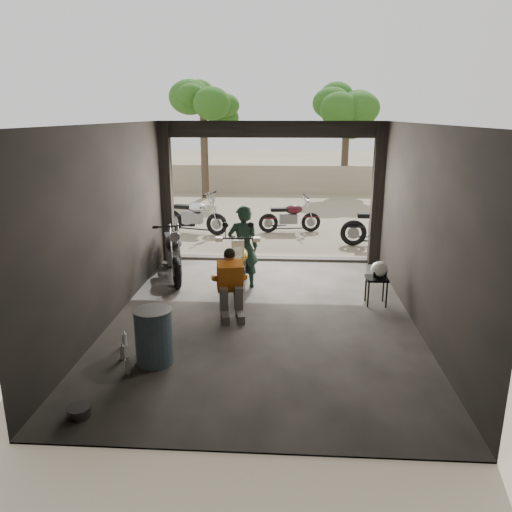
# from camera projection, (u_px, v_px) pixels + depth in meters

# --- Properties ---
(ground) EXTENTS (80.00, 80.00, 0.00)m
(ground) POSITION_uv_depth(u_px,v_px,m) (263.00, 319.00, 8.45)
(ground) COLOR #7A6D56
(ground) RESTS_ON ground
(garage) EXTENTS (7.00, 7.13, 3.20)m
(garage) POSITION_uv_depth(u_px,v_px,m) (265.00, 238.00, 8.62)
(garage) COLOR #2D2B28
(garage) RESTS_ON ground
(boundary_wall) EXTENTS (18.00, 0.30, 1.20)m
(boundary_wall) POSITION_uv_depth(u_px,v_px,m) (279.00, 179.00, 21.72)
(boundary_wall) COLOR gray
(boundary_wall) RESTS_ON ground
(tree_left) EXTENTS (2.20, 2.20, 5.60)m
(tree_left) POSITION_uv_depth(u_px,v_px,m) (203.00, 97.00, 19.53)
(tree_left) COLOR #382B1E
(tree_left) RESTS_ON ground
(tree_right) EXTENTS (2.20, 2.20, 5.00)m
(tree_right) POSITION_uv_depth(u_px,v_px,m) (347.00, 108.00, 20.74)
(tree_right) COLOR #382B1E
(tree_right) RESTS_ON ground
(main_bike) EXTENTS (0.86, 1.88, 1.23)m
(main_bike) POSITION_uv_depth(u_px,v_px,m) (239.00, 261.00, 9.61)
(main_bike) COLOR white
(main_bike) RESTS_ON ground
(left_bike) EXTENTS (1.29, 1.99, 1.25)m
(left_bike) POSITION_uv_depth(u_px,v_px,m) (173.00, 249.00, 10.43)
(left_bike) COLOR black
(left_bike) RESTS_ON ground
(outside_bike_a) EXTENTS (1.92, 1.20, 1.21)m
(outside_bike_a) POSITION_uv_depth(u_px,v_px,m) (194.00, 213.00, 14.32)
(outside_bike_a) COLOR black
(outside_bike_a) RESTS_ON ground
(outside_bike_b) EXTENTS (1.66, 0.89, 1.07)m
(outside_bike_b) POSITION_uv_depth(u_px,v_px,m) (290.00, 214.00, 14.47)
(outside_bike_b) COLOR #431019
(outside_bike_b) RESTS_ON ground
(outside_bike_c) EXTENTS (1.94, 0.87, 1.29)m
(outside_bike_c) POSITION_uv_depth(u_px,v_px,m) (384.00, 222.00, 12.87)
(outside_bike_c) COLOR black
(outside_bike_c) RESTS_ON ground
(rider) EXTENTS (0.68, 0.53, 1.66)m
(rider) POSITION_uv_depth(u_px,v_px,m) (243.00, 248.00, 9.73)
(rider) COLOR black
(rider) RESTS_ON ground
(mechanic) EXTENTS (0.74, 0.89, 1.14)m
(mechanic) POSITION_uv_depth(u_px,v_px,m) (231.00, 286.00, 8.34)
(mechanic) COLOR orange
(mechanic) RESTS_ON ground
(stool) EXTENTS (0.38, 0.38, 0.53)m
(stool) POSITION_uv_depth(u_px,v_px,m) (377.00, 281.00, 8.92)
(stool) COLOR black
(stool) RESTS_ON ground
(helmet) EXTENTS (0.38, 0.39, 0.29)m
(helmet) POSITION_uv_depth(u_px,v_px,m) (379.00, 269.00, 8.88)
(helmet) COLOR white
(helmet) RESTS_ON stool
(oil_drum) EXTENTS (0.65, 0.65, 0.79)m
(oil_drum) POSITION_uv_depth(u_px,v_px,m) (154.00, 337.00, 6.83)
(oil_drum) COLOR #476378
(oil_drum) RESTS_ON ground
(sign_post) EXTENTS (0.76, 0.08, 2.27)m
(sign_post) POSITION_uv_depth(u_px,v_px,m) (420.00, 196.00, 11.49)
(sign_post) COLOR black
(sign_post) RESTS_ON ground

